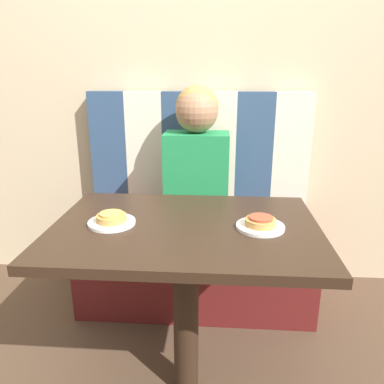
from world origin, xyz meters
name	(u,v)px	position (x,y,z in m)	size (l,w,h in m)	color
wall_back	(200,68)	(0.00, 1.00, 1.30)	(7.00, 0.05, 2.60)	#C6B28E
booth_seat	(196,260)	(0.00, 0.67, 0.24)	(1.28, 0.54, 0.49)	#5B1919
booth_backrest	(199,152)	(0.00, 0.91, 0.83)	(1.28, 0.07, 0.69)	navy
dining_table	(186,251)	(0.00, 0.00, 0.64)	(0.97, 0.69, 0.75)	black
person	(197,153)	(0.00, 0.68, 0.87)	(0.34, 0.25, 0.73)	#1E8447
plate_left	(112,223)	(-0.27, -0.02, 0.75)	(0.17, 0.17, 0.01)	white
plate_right	(260,227)	(0.27, -0.02, 0.75)	(0.17, 0.17, 0.01)	white
pizza_left	(111,217)	(-0.27, -0.02, 0.77)	(0.11, 0.11, 0.03)	#C68E47
pizza_right	(261,221)	(0.27, -0.02, 0.77)	(0.11, 0.11, 0.03)	#C68E47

